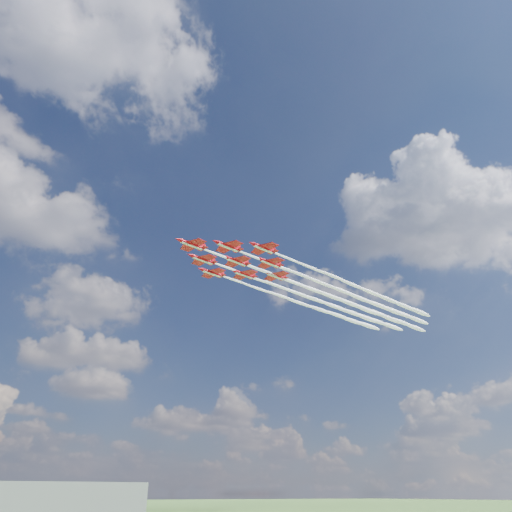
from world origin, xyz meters
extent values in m
plane|color=#2D511E|center=(0.00, 0.00, 0.00)|extent=(600.00, 600.00, 0.00)
cylinder|color=#BC0A15|center=(-16.42, -3.70, 75.92)|extent=(8.62, 3.33, 1.18)
cone|color=#BC0A15|center=(-21.62, -5.06, 75.92)|extent=(2.38, 1.69, 1.18)
cone|color=#BC0A15|center=(-11.53, -2.41, 75.92)|extent=(1.83, 1.45, 1.08)
ellipsoid|color=black|center=(-18.50, -4.24, 76.40)|extent=(2.41, 1.51, 0.77)
cube|color=#BC0A15|center=(-15.90, -3.56, 75.86)|extent=(5.84, 10.45, 0.15)
cube|color=#BC0A15|center=(-12.26, -2.60, 75.92)|extent=(2.44, 4.13, 0.13)
cube|color=#BC0A15|center=(-12.05, -2.55, 76.88)|extent=(1.70, 0.58, 1.94)
cube|color=white|center=(-16.42, -3.70, 75.38)|extent=(8.05, 2.99, 0.13)
cylinder|color=#BC0A15|center=(-5.69, -7.87, 75.92)|extent=(8.62, 3.33, 1.18)
cone|color=#BC0A15|center=(-10.89, -9.23, 75.92)|extent=(2.38, 1.69, 1.18)
cone|color=#BC0A15|center=(-0.80, -6.58, 75.92)|extent=(1.83, 1.45, 1.08)
ellipsoid|color=black|center=(-7.77, -8.41, 76.40)|extent=(2.41, 1.51, 0.77)
cube|color=#BC0A15|center=(-5.17, -7.73, 75.86)|extent=(5.84, 10.45, 0.15)
cube|color=#BC0A15|center=(-1.53, -6.77, 75.92)|extent=(2.44, 4.13, 0.13)
cube|color=#BC0A15|center=(-1.32, -6.72, 76.88)|extent=(1.70, 0.58, 1.94)
cube|color=white|center=(-5.69, -7.87, 75.38)|extent=(8.05, 2.99, 0.13)
cylinder|color=#BC0A15|center=(-9.12, 5.21, 75.92)|extent=(8.62, 3.33, 1.18)
cone|color=#BC0A15|center=(-14.32, 3.84, 75.92)|extent=(2.38, 1.69, 1.18)
cone|color=#BC0A15|center=(-4.23, 6.49, 75.92)|extent=(1.83, 1.45, 1.08)
ellipsoid|color=black|center=(-11.20, 4.66, 76.40)|extent=(2.41, 1.51, 0.77)
cube|color=#BC0A15|center=(-8.60, 5.34, 75.86)|extent=(5.84, 10.45, 0.15)
cube|color=#BC0A15|center=(-4.96, 6.30, 75.92)|extent=(2.44, 4.13, 0.13)
cube|color=#BC0A15|center=(-4.75, 6.35, 76.88)|extent=(1.70, 0.58, 1.94)
cube|color=white|center=(-9.12, 5.21, 75.38)|extent=(8.05, 2.99, 0.13)
cylinder|color=#BC0A15|center=(5.04, -12.04, 75.92)|extent=(8.62, 3.33, 1.18)
cone|color=#BC0A15|center=(-0.16, -13.40, 75.92)|extent=(2.38, 1.69, 1.18)
cone|color=#BC0A15|center=(9.93, -10.75, 75.92)|extent=(1.83, 1.45, 1.08)
ellipsoid|color=black|center=(2.96, -12.58, 76.40)|extent=(2.41, 1.51, 0.77)
cube|color=#BC0A15|center=(5.57, -11.90, 75.86)|extent=(5.84, 10.45, 0.15)
cube|color=#BC0A15|center=(9.21, -10.94, 75.92)|extent=(2.44, 4.13, 0.13)
cube|color=#BC0A15|center=(9.41, -10.89, 76.88)|extent=(1.70, 0.58, 1.94)
cube|color=white|center=(5.04, -12.04, 75.38)|extent=(8.05, 2.99, 0.13)
cylinder|color=#BC0A15|center=(1.61, 1.04, 75.92)|extent=(8.62, 3.33, 1.18)
cone|color=#BC0A15|center=(-3.59, -0.33, 75.92)|extent=(2.38, 1.69, 1.18)
cone|color=#BC0A15|center=(6.50, 2.32, 75.92)|extent=(1.83, 1.45, 1.08)
ellipsoid|color=black|center=(-0.47, 0.49, 76.40)|extent=(2.41, 1.51, 0.77)
cube|color=#BC0A15|center=(2.13, 1.17, 75.86)|extent=(5.84, 10.45, 0.15)
cube|color=#BC0A15|center=(5.77, 2.13, 75.92)|extent=(2.44, 4.13, 0.13)
cube|color=#BC0A15|center=(5.98, 2.18, 76.88)|extent=(1.70, 0.58, 1.94)
cube|color=white|center=(1.61, 1.04, 75.38)|extent=(8.05, 2.99, 0.13)
cylinder|color=#BC0A15|center=(-1.82, 14.11, 75.92)|extent=(8.62, 3.33, 1.18)
cone|color=#BC0A15|center=(-7.02, 12.74, 75.92)|extent=(2.38, 1.69, 1.18)
cone|color=#BC0A15|center=(3.07, 15.39, 75.92)|extent=(1.83, 1.45, 1.08)
ellipsoid|color=black|center=(-3.90, 13.56, 76.40)|extent=(2.41, 1.51, 0.77)
cube|color=#BC0A15|center=(-1.30, 14.25, 75.86)|extent=(5.84, 10.45, 0.15)
cube|color=#BC0A15|center=(2.34, 15.20, 75.92)|extent=(2.44, 4.13, 0.13)
cube|color=#BC0A15|center=(2.55, 15.26, 76.88)|extent=(1.70, 0.58, 1.94)
cube|color=white|center=(-1.82, 14.11, 75.38)|extent=(8.05, 2.99, 0.13)
cylinder|color=#BC0A15|center=(12.35, -3.13, 75.92)|extent=(8.62, 3.33, 1.18)
cone|color=#BC0A15|center=(7.14, -4.50, 75.92)|extent=(2.38, 1.69, 1.18)
cone|color=#BC0A15|center=(17.24, -1.85, 75.92)|extent=(1.83, 1.45, 1.08)
ellipsoid|color=black|center=(10.26, -3.68, 76.40)|extent=(2.41, 1.51, 0.77)
cube|color=#BC0A15|center=(12.87, -3.00, 75.86)|extent=(5.84, 10.45, 0.15)
cube|color=#BC0A15|center=(16.51, -2.04, 75.92)|extent=(2.44, 4.13, 0.13)
cube|color=#BC0A15|center=(16.72, -1.98, 76.88)|extent=(1.70, 0.58, 1.94)
cube|color=white|center=(12.35, -3.13, 75.38)|extent=(8.05, 2.99, 0.13)
cylinder|color=#BC0A15|center=(8.91, 9.94, 75.92)|extent=(8.62, 3.33, 1.18)
cone|color=#BC0A15|center=(3.71, 8.58, 75.92)|extent=(2.38, 1.69, 1.18)
cone|color=#BC0A15|center=(13.80, 11.23, 75.92)|extent=(1.83, 1.45, 1.08)
ellipsoid|color=black|center=(6.83, 9.40, 76.40)|extent=(2.41, 1.51, 0.77)
cube|color=#BC0A15|center=(9.43, 10.08, 75.86)|extent=(5.84, 10.45, 0.15)
cube|color=#BC0A15|center=(13.07, 11.03, 75.92)|extent=(2.44, 4.13, 0.13)
cube|color=#BC0A15|center=(13.28, 11.09, 76.88)|extent=(1.70, 0.58, 1.94)
cube|color=white|center=(8.91, 9.94, 75.38)|extent=(8.05, 2.99, 0.13)
cylinder|color=#BC0A15|center=(19.65, 5.77, 75.92)|extent=(8.62, 3.33, 1.18)
cone|color=#BC0A15|center=(14.44, 4.41, 75.92)|extent=(2.38, 1.69, 1.18)
cone|color=#BC0A15|center=(24.54, 7.06, 75.92)|extent=(1.83, 1.45, 1.08)
ellipsoid|color=black|center=(17.57, 5.23, 76.40)|extent=(2.41, 1.51, 0.77)
cube|color=#BC0A15|center=(20.17, 5.91, 75.86)|extent=(5.84, 10.45, 0.15)
cube|color=#BC0A15|center=(23.81, 6.86, 75.92)|extent=(2.44, 4.13, 0.13)
cube|color=#BC0A15|center=(24.02, 6.92, 76.88)|extent=(1.70, 0.58, 1.94)
cube|color=white|center=(19.65, 5.77, 75.38)|extent=(8.05, 2.99, 0.13)
camera|label=1|loc=(-63.93, -138.69, 4.15)|focal=35.00mm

